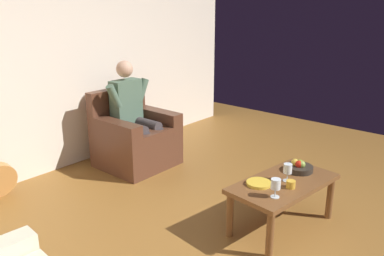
% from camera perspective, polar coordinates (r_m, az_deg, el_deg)
% --- Properties ---
extents(wall_back, '(5.66, 0.06, 2.76)m').
position_cam_1_polar(wall_back, '(4.78, -18.45, 10.63)').
color(wall_back, silver).
rests_on(wall_back, ground).
extents(armchair, '(0.80, 0.77, 0.90)m').
position_cam_1_polar(armchair, '(4.83, -8.18, -1.53)').
color(armchair, '#512E1E').
rests_on(armchair, ground).
extents(person_seated, '(0.62, 0.58, 1.24)m').
position_cam_1_polar(person_seated, '(4.73, -8.32, 2.31)').
color(person_seated, '#4C6853').
rests_on(person_seated, ground).
extents(coffee_table, '(1.04, 0.63, 0.43)m').
position_cam_1_polar(coffee_table, '(3.54, 12.81, -8.39)').
color(coffee_table, brown).
rests_on(coffee_table, ground).
extents(wine_glass_near, '(0.07, 0.07, 0.16)m').
position_cam_1_polar(wine_glass_near, '(3.49, 13.43, -5.79)').
color(wine_glass_near, silver).
rests_on(wine_glass_near, coffee_table).
extents(wine_glass_far, '(0.08, 0.08, 0.15)m').
position_cam_1_polar(wine_glass_far, '(3.19, 11.79, -7.95)').
color(wine_glass_far, silver).
rests_on(wine_glass_far, coffee_table).
extents(fruit_bowl, '(0.24, 0.24, 0.11)m').
position_cam_1_polar(fruit_bowl, '(3.74, 14.97, -5.35)').
color(fruit_bowl, '#2D271F').
rests_on(fruit_bowl, coffee_table).
extents(decorative_dish, '(0.21, 0.21, 0.02)m').
position_cam_1_polar(decorative_dish, '(3.41, 9.47, -7.75)').
color(decorative_dish, gold).
rests_on(decorative_dish, coffee_table).
extents(candle_jar, '(0.08, 0.08, 0.06)m').
position_cam_1_polar(candle_jar, '(3.40, 13.85, -7.76)').
color(candle_jar, gold).
rests_on(candle_jar, coffee_table).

